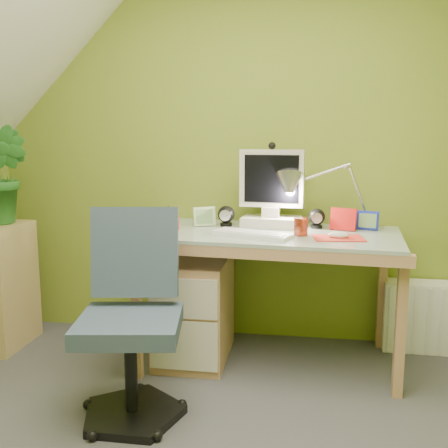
# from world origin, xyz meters

# --- Properties ---
(wall_back) EXTENTS (3.20, 0.01, 2.40)m
(wall_back) POSITION_xyz_m (0.00, 1.60, 1.20)
(wall_back) COLOR olive
(wall_back) RESTS_ON floor
(desk) EXTENTS (1.52, 0.85, 0.78)m
(desk) POSITION_xyz_m (0.23, 1.18, 0.39)
(desk) COLOR tan
(desk) RESTS_ON floor
(monitor) EXTENTS (0.39, 0.25, 0.51)m
(monitor) POSITION_xyz_m (0.23, 1.36, 1.04)
(monitor) COLOR beige
(monitor) RESTS_ON desk
(speaker_left) EXTENTS (0.13, 0.13, 0.12)m
(speaker_left) POSITION_xyz_m (-0.04, 1.34, 0.84)
(speaker_left) COLOR black
(speaker_left) RESTS_ON desk
(speaker_right) EXTENTS (0.11, 0.11, 0.12)m
(speaker_right) POSITION_xyz_m (0.50, 1.34, 0.84)
(speaker_right) COLOR black
(speaker_right) RESTS_ON desk
(keyboard) EXTENTS (0.46, 0.29, 0.02)m
(keyboard) POSITION_xyz_m (0.15, 1.04, 0.79)
(keyboard) COLOR white
(keyboard) RESTS_ON desk
(mousepad) EXTENTS (0.28, 0.21, 0.01)m
(mousepad) POSITION_xyz_m (0.61, 1.04, 0.78)
(mousepad) COLOR red
(mousepad) RESTS_ON desk
(mouse) EXTENTS (0.12, 0.09, 0.04)m
(mouse) POSITION_xyz_m (0.61, 1.04, 0.80)
(mouse) COLOR silver
(mouse) RESTS_ON mousepad
(amber_tumbler) EXTENTS (0.08, 0.08, 0.10)m
(amber_tumbler) POSITION_xyz_m (0.41, 1.10, 0.83)
(amber_tumbler) COLOR maroon
(amber_tumbler) RESTS_ON desk
(candle_cluster) EXTENTS (0.19, 0.17, 0.12)m
(candle_cluster) POSITION_xyz_m (-0.37, 1.19, 0.84)
(candle_cluster) COLOR red
(candle_cluster) RESTS_ON desk
(photo_frame_red) EXTENTS (0.15, 0.07, 0.13)m
(photo_frame_red) POSITION_xyz_m (0.65, 1.30, 0.84)
(photo_frame_red) COLOR #B21612
(photo_frame_red) RESTS_ON desk
(photo_frame_blue) EXTENTS (0.13, 0.05, 0.11)m
(photo_frame_blue) POSITION_xyz_m (0.79, 1.34, 0.84)
(photo_frame_blue) COLOR #162398
(photo_frame_blue) RESTS_ON desk
(photo_frame_green) EXTENTS (0.13, 0.08, 0.12)m
(photo_frame_green) POSITION_xyz_m (-0.17, 1.32, 0.84)
(photo_frame_green) COLOR #ADCF8E
(photo_frame_green) RESTS_ON desk
(desk_lamp) EXTENTS (0.55, 0.32, 0.56)m
(desk_lamp) POSITION_xyz_m (0.68, 1.36, 1.06)
(desk_lamp) COLOR silver
(desk_lamp) RESTS_ON desk
(side_ledge) EXTENTS (0.29, 0.44, 0.78)m
(side_ledge) POSITION_xyz_m (-1.45, 1.17, 0.39)
(side_ledge) COLOR tan
(side_ledge) RESTS_ON floor
(potted_plant) EXTENTS (0.36, 0.30, 0.61)m
(potted_plant) POSITION_xyz_m (-1.42, 1.22, 1.08)
(potted_plant) COLOR #276722
(potted_plant) RESTS_ON side_ledge
(task_chair) EXTENTS (0.60, 0.60, 0.95)m
(task_chair) POSITION_xyz_m (-0.36, 0.45, 0.47)
(task_chair) COLOR #38485C
(task_chair) RESTS_ON floor
(radiator) EXTENTS (0.44, 0.18, 0.43)m
(radiator) POSITION_xyz_m (1.15, 1.50, 0.22)
(radiator) COLOR white
(radiator) RESTS_ON floor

